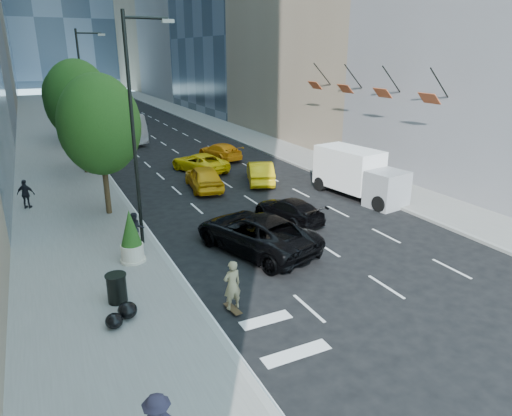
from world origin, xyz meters
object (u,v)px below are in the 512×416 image
black_sedan_lincoln (256,233)px  box_truck (358,174)px  skateboarder (232,288)px  black_sedan_mercedes (289,210)px  city_bus (100,125)px  planter_shrub (131,237)px  trash_can (117,289)px

black_sedan_lincoln → box_truck: (9.16, 4.47, 0.62)m
box_truck → skateboarder: bearing=-152.7°
skateboarder → black_sedan_mercedes: skateboarder is taller
city_bus → planter_shrub: 29.81m
planter_shrub → box_truck: bearing=13.5°
black_sedan_mercedes → skateboarder: bearing=36.4°
city_bus → planter_shrub: size_ratio=5.19×
box_truck → trash_can: (-15.64, -6.59, -0.82)m
black_sedan_mercedes → trash_can: (-9.68, -4.71, 0.02)m
trash_can → city_bus: bearing=82.6°
black_sedan_mercedes → planter_shrub: bearing=-0.9°
planter_shrub → trash_can: bearing=-110.8°
black_sedan_mercedes → city_bus: city_bus is taller
city_bus → trash_can: city_bus is taller
black_sedan_lincoln → trash_can: 6.82m
black_sedan_lincoln → black_sedan_mercedes: bearing=-158.8°
trash_can → skateboarder: bearing=-31.7°
black_sedan_mercedes → city_bus: (-5.42, 28.04, 1.02)m
trash_can → black_sedan_lincoln: bearing=18.1°
black_sedan_lincoln → black_sedan_mercedes: size_ratio=1.42×
black_sedan_lincoln → planter_shrub: 5.40m
box_truck → black_sedan_lincoln: bearing=-162.5°
black_sedan_mercedes → box_truck: box_truck is taller
box_truck → planter_shrub: size_ratio=2.77×
skateboarder → trash_can: skateboarder is taller
black_sedan_lincoln → trash_can: (-6.48, -2.12, -0.20)m
black_sedan_mercedes → planter_shrub: size_ratio=1.91×
city_bus → box_truck: city_bus is taller
skateboarder → black_sedan_mercedes: (6.19, 6.87, -0.26)m
skateboarder → black_sedan_lincoln: 5.22m
skateboarder → planter_shrub: size_ratio=0.78×
black_sedan_lincoln → black_sedan_mercedes: black_sedan_lincoln is taller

